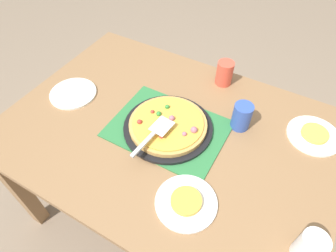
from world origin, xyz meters
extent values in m
plane|color=#84705B|center=(0.00, 0.00, 0.00)|extent=(8.00, 8.00, 0.00)
cube|color=olive|center=(0.00, 0.00, 0.73)|extent=(1.40, 1.00, 0.03)
cube|color=olive|center=(-0.64, -0.44, 0.36)|extent=(0.07, 0.07, 0.72)
cube|color=olive|center=(0.64, -0.44, 0.36)|extent=(0.07, 0.07, 0.72)
cube|color=olive|center=(0.64, 0.44, 0.36)|extent=(0.07, 0.07, 0.72)
cube|color=#2D753D|center=(0.00, 0.00, 0.75)|extent=(0.48, 0.36, 0.01)
cylinder|color=black|center=(0.00, 0.00, 0.76)|extent=(0.38, 0.38, 0.01)
cylinder|color=tan|center=(0.00, 0.00, 0.78)|extent=(0.33, 0.33, 0.02)
cylinder|color=gold|center=(0.00, 0.00, 0.79)|extent=(0.30, 0.30, 0.01)
sphere|color=#338433|center=(0.06, -0.02, 0.80)|extent=(0.02, 0.02, 0.02)
sphere|color=red|center=(0.10, 0.06, 0.80)|extent=(0.02, 0.02, 0.02)
sphere|color=#B76675|center=(-0.12, -0.01, 0.80)|extent=(0.03, 0.03, 0.03)
sphere|color=red|center=(-0.02, 0.08, 0.80)|extent=(0.02, 0.02, 0.02)
sphere|color=#B76675|center=(-0.01, -0.02, 0.80)|extent=(0.02, 0.02, 0.02)
sphere|color=red|center=(0.09, -0.01, 0.80)|extent=(0.02, 0.02, 0.02)
sphere|color=#338433|center=(0.04, -0.07, 0.80)|extent=(0.02, 0.02, 0.02)
sphere|color=#B76675|center=(-0.09, 0.03, 0.80)|extent=(0.02, 0.02, 0.02)
cylinder|color=white|center=(-0.55, -0.27, 0.76)|extent=(0.22, 0.22, 0.01)
cylinder|color=white|center=(-0.22, 0.27, 0.76)|extent=(0.22, 0.22, 0.01)
cylinder|color=white|center=(0.51, 0.03, 0.76)|extent=(0.22, 0.22, 0.01)
cylinder|color=#EAB747|center=(-0.55, -0.27, 0.77)|extent=(0.11, 0.11, 0.02)
cylinder|color=gold|center=(-0.22, 0.27, 0.77)|extent=(0.11, 0.11, 0.02)
cylinder|color=white|center=(-0.62, 0.24, 0.81)|extent=(0.08, 0.08, 0.12)
cylinder|color=#3351AD|center=(-0.26, -0.17, 0.81)|extent=(0.08, 0.08, 0.12)
cylinder|color=#E04C38|center=(-0.09, -0.40, 0.81)|extent=(0.08, 0.08, 0.12)
cube|color=silver|center=(0.00, 0.05, 0.82)|extent=(0.08, 0.10, 0.00)
cube|color=#B2B2B7|center=(0.02, 0.16, 0.82)|extent=(0.03, 0.14, 0.01)
camera|label=1|loc=(-0.39, 0.70, 1.69)|focal=30.65mm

